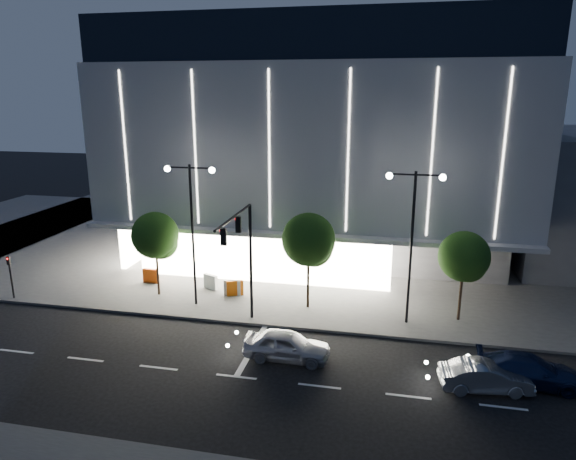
{
  "coord_description": "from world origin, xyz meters",
  "views": [
    {
      "loc": [
        8.87,
        -22.3,
        13.12
      ],
      "look_at": [
        2.7,
        7.17,
        5.0
      ],
      "focal_mm": 32.0,
      "sensor_mm": 36.0,
      "label": 1
    }
  ],
  "objects_px": {
    "traffic_mast": "(243,246)",
    "barrier_d": "(211,282)",
    "street_lamp_east": "(413,226)",
    "barrier_a": "(151,276)",
    "car_third": "(530,370)",
    "tree_left": "(156,238)",
    "tree_mid": "(309,242)",
    "tree_right": "(464,259)",
    "street_lamp_west": "(192,215)",
    "car_lead": "(287,345)",
    "barrier_c": "(235,288)",
    "barrier_b": "(232,288)",
    "ped_signal_far": "(10,273)",
    "car_second": "(485,377)"
  },
  "relations": [
    {
      "from": "street_lamp_west",
      "to": "car_lead",
      "type": "bearing_deg",
      "value": -37.34
    },
    {
      "from": "barrier_c",
      "to": "street_lamp_west",
      "type": "bearing_deg",
      "value": -159.93
    },
    {
      "from": "street_lamp_east",
      "to": "tree_mid",
      "type": "distance_m",
      "value": 6.27
    },
    {
      "from": "tree_mid",
      "to": "car_lead",
      "type": "relative_size",
      "value": 1.4
    },
    {
      "from": "barrier_d",
      "to": "tree_mid",
      "type": "bearing_deg",
      "value": 11.19
    },
    {
      "from": "street_lamp_west",
      "to": "tree_right",
      "type": "bearing_deg",
      "value": 3.64
    },
    {
      "from": "street_lamp_west",
      "to": "tree_left",
      "type": "xyz_separation_m",
      "value": [
        -2.97,
        1.02,
        -1.92
      ]
    },
    {
      "from": "car_third",
      "to": "barrier_b",
      "type": "xyz_separation_m",
      "value": [
        -16.67,
        7.18,
        -0.04
      ]
    },
    {
      "from": "traffic_mast",
      "to": "barrier_b",
      "type": "height_order",
      "value": "traffic_mast"
    },
    {
      "from": "barrier_a",
      "to": "barrier_d",
      "type": "bearing_deg",
      "value": -0.19
    },
    {
      "from": "street_lamp_east",
      "to": "barrier_a",
      "type": "relative_size",
      "value": 8.18
    },
    {
      "from": "barrier_a",
      "to": "barrier_c",
      "type": "distance_m",
      "value": 6.59
    },
    {
      "from": "tree_left",
      "to": "tree_right",
      "type": "xyz_separation_m",
      "value": [
        19.0,
        -0.0,
        -0.15
      ]
    },
    {
      "from": "traffic_mast",
      "to": "barrier_d",
      "type": "height_order",
      "value": "traffic_mast"
    },
    {
      "from": "car_second",
      "to": "traffic_mast",
      "type": "bearing_deg",
      "value": 66.03
    },
    {
      "from": "barrier_c",
      "to": "tree_left",
      "type": "bearing_deg",
      "value": 166.54
    },
    {
      "from": "street_lamp_west",
      "to": "barrier_c",
      "type": "distance_m",
      "value": 5.97
    },
    {
      "from": "street_lamp_east",
      "to": "barrier_b",
      "type": "distance_m",
      "value": 12.54
    },
    {
      "from": "street_lamp_west",
      "to": "barrier_b",
      "type": "xyz_separation_m",
      "value": [
        1.8,
        1.9,
        -5.31
      ]
    },
    {
      "from": "car_third",
      "to": "barrier_d",
      "type": "distance_m",
      "value": 20.09
    },
    {
      "from": "car_lead",
      "to": "barrier_b",
      "type": "height_order",
      "value": "car_lead"
    },
    {
      "from": "tree_left",
      "to": "barrier_c",
      "type": "height_order",
      "value": "tree_left"
    },
    {
      "from": "street_lamp_west",
      "to": "barrier_b",
      "type": "bearing_deg",
      "value": 46.48
    },
    {
      "from": "tree_left",
      "to": "street_lamp_east",
      "type": "bearing_deg",
      "value": -3.65
    },
    {
      "from": "tree_mid",
      "to": "car_lead",
      "type": "distance_m",
      "value": 7.3
    },
    {
      "from": "street_lamp_west",
      "to": "barrier_a",
      "type": "relative_size",
      "value": 8.18
    },
    {
      "from": "traffic_mast",
      "to": "car_lead",
      "type": "height_order",
      "value": "traffic_mast"
    },
    {
      "from": "street_lamp_east",
      "to": "tree_right",
      "type": "xyz_separation_m",
      "value": [
        3.03,
        1.02,
        -2.07
      ]
    },
    {
      "from": "car_third",
      "to": "ped_signal_far",
      "type": "bearing_deg",
      "value": 86.49
    },
    {
      "from": "car_lead",
      "to": "barrier_b",
      "type": "bearing_deg",
      "value": 36.69
    },
    {
      "from": "car_lead",
      "to": "tree_mid",
      "type": "bearing_deg",
      "value": 0.73
    },
    {
      "from": "traffic_mast",
      "to": "tree_left",
      "type": "xyz_separation_m",
      "value": [
        -6.97,
        3.68,
        -0.99
      ]
    },
    {
      "from": "tree_mid",
      "to": "car_lead",
      "type": "bearing_deg",
      "value": -90.27
    },
    {
      "from": "traffic_mast",
      "to": "street_lamp_west",
      "type": "distance_m",
      "value": 4.89
    },
    {
      "from": "street_lamp_west",
      "to": "car_lead",
      "type": "xyz_separation_m",
      "value": [
        7.0,
        -5.34,
        -5.21
      ]
    },
    {
      "from": "car_second",
      "to": "barrier_b",
      "type": "distance_m",
      "value": 16.7
    },
    {
      "from": "car_lead",
      "to": "street_lamp_west",
      "type": "bearing_deg",
      "value": 53.65
    },
    {
      "from": "barrier_a",
      "to": "barrier_c",
      "type": "xyz_separation_m",
      "value": [
        6.51,
        -1.01,
        0.0
      ]
    },
    {
      "from": "barrier_c",
      "to": "tree_mid",
      "type": "bearing_deg",
      "value": -32.83
    },
    {
      "from": "barrier_a",
      "to": "street_lamp_west",
      "type": "bearing_deg",
      "value": -29.69
    },
    {
      "from": "traffic_mast",
      "to": "street_lamp_east",
      "type": "relative_size",
      "value": 0.79
    },
    {
      "from": "tree_right",
      "to": "car_second",
      "type": "height_order",
      "value": "tree_right"
    },
    {
      "from": "barrier_a",
      "to": "traffic_mast",
      "type": "bearing_deg",
      "value": -30.2
    },
    {
      "from": "tree_right",
      "to": "car_second",
      "type": "relative_size",
      "value": 1.36
    },
    {
      "from": "ped_signal_far",
      "to": "tree_left",
      "type": "relative_size",
      "value": 0.52
    },
    {
      "from": "barrier_d",
      "to": "car_third",
      "type": "bearing_deg",
      "value": 0.99
    },
    {
      "from": "street_lamp_west",
      "to": "street_lamp_east",
      "type": "xyz_separation_m",
      "value": [
        13.0,
        0.0,
        0.0
      ]
    },
    {
      "from": "ped_signal_far",
      "to": "tree_mid",
      "type": "xyz_separation_m",
      "value": [
        19.03,
        2.52,
        2.45
      ]
    },
    {
      "from": "tree_right",
      "to": "barrier_d",
      "type": "relative_size",
      "value": 5.01
    },
    {
      "from": "ped_signal_far",
      "to": "barrier_a",
      "type": "bearing_deg",
      "value": 30.41
    }
  ]
}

